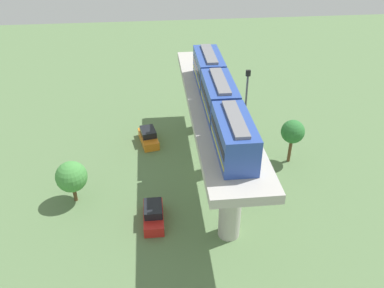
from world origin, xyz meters
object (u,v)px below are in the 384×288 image
Objects in this scene: train at (219,97)px; parked_car_orange at (148,137)px; parked_car_red at (153,215)px; signal_post at (245,115)px; tree_mid_lot at (71,177)px; tree_near_viaduct at (293,132)px.

train is 14.46m from parked_car_orange.
parked_car_red is 14.04m from signal_post.
parked_car_red is at bearing -26.29° from tree_mid_lot.
parked_car_red is (-6.57, -4.91, -9.21)m from train.
parked_car_red is 0.94× the size of parked_car_orange.
signal_post reaches higher than parked_car_orange.
parked_car_red is 0.96× the size of tree_mid_lot.
train is 12.33m from parked_car_red.
parked_car_orange is at bearing 152.41° from signal_post.
train is at bearing -63.12° from parked_car_orange.
tree_near_viaduct reaches higher than parked_car_orange.
parked_car_orange is 1.02× the size of tree_mid_lot.
signal_post is (10.26, -5.36, 5.30)m from parked_car_orange.
tree_near_viaduct reaches higher than parked_car_red.
train is at bearing 36.62° from parked_car_red.
signal_post is (-5.38, 0.25, 2.24)m from tree_near_viaduct.
parked_car_red is 8.70m from tree_mid_lot.
tree_near_viaduct is at bearing -2.64° from signal_post.
parked_car_red is at bearing -143.20° from train.
train reaches higher than tree_near_viaduct.
tree_mid_lot reaches higher than parked_car_red.
tree_near_viaduct is at bearing 10.79° from tree_mid_lot.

